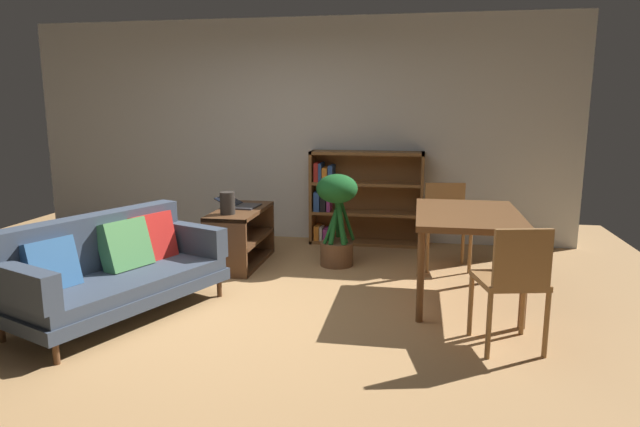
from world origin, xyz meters
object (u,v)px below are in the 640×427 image
dining_table (467,221)px  dining_chair_near (513,278)px  desk_speaker (227,203)px  dining_chair_far (446,219)px  media_console (241,237)px  fabric_couch (113,267)px  potted_floor_plant (337,213)px  bookshelf (360,197)px  open_laptop (240,204)px

dining_table → dining_chair_near: (0.23, -1.01, -0.18)m
desk_speaker → dining_chair_far: (2.16, 0.58, -0.20)m
dining_chair_far → dining_chair_near: bearing=-79.9°
media_console → desk_speaker: bearing=-96.7°
fabric_couch → potted_floor_plant: bearing=47.5°
bookshelf → potted_floor_plant: bearing=-97.4°
potted_floor_plant → dining_chair_far: bearing=8.5°
media_console → bookshelf: size_ratio=0.78×
fabric_couch → dining_chair_far: dining_chair_far is taller
media_console → open_laptop: open_laptop is taller
potted_floor_plant → open_laptop: bearing=-179.9°
dining_chair_near → dining_chair_far: (-0.36, 2.01, -0.01)m
open_laptop → fabric_couch: bearing=-106.8°
dining_table → bookshelf: size_ratio=0.95×
media_console → dining_table: (2.26, -0.72, 0.40)m
open_laptop → dining_chair_near: size_ratio=0.50×
desk_speaker → potted_floor_plant: size_ratio=0.23×
dining_chair_near → dining_table: bearing=102.9°
open_laptop → dining_table: (2.29, -0.84, 0.07)m
potted_floor_plant → bookshelf: size_ratio=0.72×
fabric_couch → bookshelf: bookshelf is taller
open_laptop → desk_speaker: (0.00, -0.41, 0.08)m
fabric_couch → dining_table: (2.80, 0.86, 0.30)m
media_console → open_laptop: (-0.04, 0.12, 0.33)m
dining_chair_near → bookshelf: bookshelf is taller
dining_chair_near → dining_chair_far: bearing=100.1°
dining_chair_far → bookshelf: bookshelf is taller
dining_chair_near → bookshelf: bearing=115.0°
potted_floor_plant → dining_chair_near: bearing=-51.4°
open_laptop → desk_speaker: bearing=-89.7°
dining_table → dining_chair_near: size_ratio=1.45×
fabric_couch → dining_table: size_ratio=1.46×
dining_chair_near → bookshelf: 3.17m
desk_speaker → potted_floor_plant: 1.13m
desk_speaker → bookshelf: (1.18, 1.44, -0.14)m
open_laptop → dining_table: dining_table is taller
desk_speaker → potted_floor_plant: potted_floor_plant is taller
open_laptop → potted_floor_plant: potted_floor_plant is taller
open_laptop → dining_chair_far: 2.17m
media_console → bookshelf: 1.65m
media_console → potted_floor_plant: size_ratio=1.09×
potted_floor_plant → dining_table: (1.25, -0.84, 0.13)m
dining_chair_near → dining_chair_far: dining_chair_near is taller
media_console → fabric_couch: bearing=-109.2°
dining_table → dining_chair_far: dining_chair_far is taller
fabric_couch → potted_floor_plant: size_ratio=1.94×
fabric_couch → bookshelf: size_ratio=1.39×
dining_table → bookshelf: bookshelf is taller
media_console → potted_floor_plant: 1.05m
desk_speaker → dining_chair_far: size_ratio=0.26×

